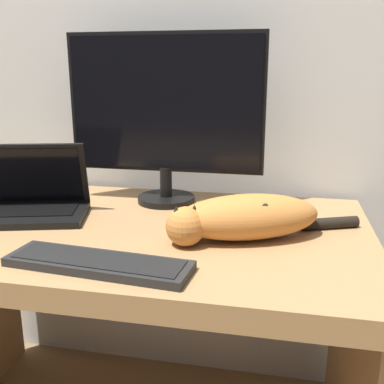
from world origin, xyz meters
name	(u,v)px	position (x,y,z in m)	size (l,w,h in m)	color
wall_back	(166,38)	(0.00, 0.86, 1.30)	(6.40, 0.06, 2.60)	silver
desk	(129,278)	(0.00, 0.40, 0.59)	(1.37, 0.80, 0.76)	#A37A4C
monitor	(165,113)	(0.05, 0.65, 1.06)	(0.64, 0.19, 0.55)	black
laptop	(28,202)	(-0.32, 0.41, 0.81)	(0.39, 0.30, 0.22)	black
external_keyboard	(98,263)	(0.04, 0.11, 0.77)	(0.43, 0.16, 0.02)	black
cat	(243,217)	(0.34, 0.36, 0.82)	(0.51, 0.31, 0.12)	#C67A38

